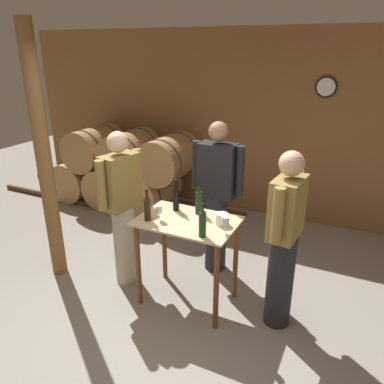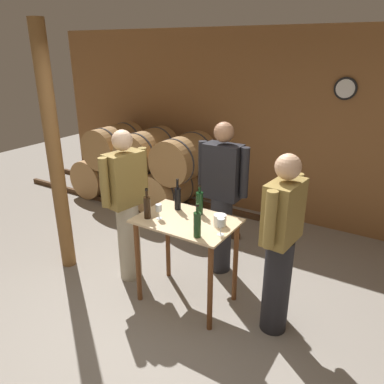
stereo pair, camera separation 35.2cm
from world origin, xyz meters
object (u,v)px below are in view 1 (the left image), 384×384
object	(u,v)px
wine_glass_near_center	(225,221)
wine_bottle_center	(199,202)
wine_bottle_left	(176,199)
wooden_post	(44,159)
person_visitor_with_scarf	(217,195)
ice_bucket	(222,219)
wine_bottle_right	(202,223)
person_host	(122,207)
person_visitor_bearded	(284,239)
wine_bottle_far_left	(147,209)
wine_glass_near_left	(159,210)

from	to	relation	value
wine_glass_near_center	wine_bottle_center	bearing A→B (deg)	143.98
wine_bottle_left	wine_glass_near_center	xyz separation A→B (m)	(0.62, -0.25, -0.01)
wooden_post	person_visitor_with_scarf	bearing A→B (deg)	28.57
wine_bottle_center	ice_bucket	bearing A→B (deg)	-23.00
wine_bottle_right	person_visitor_with_scarf	bearing A→B (deg)	104.71
ice_bucket	person_visitor_with_scarf	distance (m)	0.70
wine_bottle_right	person_host	bearing A→B (deg)	166.25
ice_bucket	person_host	size ratio (longest dim) A/B	0.07
wooden_post	person_visitor_bearded	xyz separation A→B (m)	(2.47, 0.25, -0.47)
wine_bottle_far_left	wine_glass_near_left	world-z (taller)	wine_bottle_far_left
wine_bottle_left	wine_bottle_center	xyz separation A→B (m)	(0.24, 0.02, -0.00)
wine_bottle_far_left	wine_bottle_left	distance (m)	0.35
wine_bottle_left	wine_glass_near_left	distance (m)	0.28
wine_bottle_far_left	person_host	distance (m)	0.48
ice_bucket	person_visitor_bearded	bearing A→B (deg)	1.37
wine_bottle_left	person_visitor_with_scarf	bearing A→B (deg)	66.64
wooden_post	wine_glass_near_left	world-z (taller)	wooden_post
wine_bottle_left	wine_bottle_right	world-z (taller)	wine_bottle_left
wooden_post	wine_bottle_left	size ratio (longest dim) A/B	8.35
wine_bottle_left	person_host	size ratio (longest dim) A/B	0.19
wine_bottle_center	person_visitor_with_scarf	distance (m)	0.51
ice_bucket	person_host	distance (m)	1.09
wine_bottle_center	wine_glass_near_left	bearing A→B (deg)	-132.56
wine_bottle_far_left	wine_bottle_center	world-z (taller)	same
wine_bottle_right	wine_glass_near_left	world-z (taller)	wine_bottle_right
wine_glass_near_center	person_host	distance (m)	1.19
wine_bottle_far_left	wine_glass_near_center	xyz separation A→B (m)	(0.75, 0.07, -0.00)
wooden_post	wine_glass_near_left	xyz separation A→B (m)	(1.33, 0.07, -0.34)
wine_bottle_far_left	ice_bucket	world-z (taller)	wine_bottle_far_left
wine_glass_near_center	person_host	xyz separation A→B (m)	(-1.17, 0.11, -0.13)
wine_glass_near_left	wine_glass_near_center	size ratio (longest dim) A/B	0.94
wine_bottle_left	wine_glass_near_left	world-z (taller)	wine_bottle_left
wine_bottle_center	person_visitor_bearded	world-z (taller)	person_visitor_bearded
wine_bottle_left	wine_glass_near_left	size ratio (longest dim) A/B	2.21
wine_bottle_left	wine_bottle_center	size ratio (longest dim) A/B	1.07
wooden_post	person_visitor_bearded	bearing A→B (deg)	5.83
person_visitor_bearded	ice_bucket	bearing A→B (deg)	-178.63
wine_bottle_far_left	ice_bucket	distance (m)	0.70
wooden_post	person_visitor_bearded	distance (m)	2.52
wine_glass_near_center	wine_glass_near_left	bearing A→B (deg)	-178.35
wine_bottle_far_left	ice_bucket	xyz separation A→B (m)	(0.66, 0.22, -0.06)
wine_bottle_far_left	wine_bottle_right	xyz separation A→B (m)	(0.60, -0.07, 0.00)
wine_bottle_left	wine_glass_near_left	xyz separation A→B (m)	(-0.03, -0.27, -0.02)
wine_glass_near_left	person_visitor_with_scarf	world-z (taller)	person_visitor_with_scarf
wine_bottle_far_left	person_visitor_bearded	world-z (taller)	person_visitor_bearded
wine_bottle_right	wooden_post	bearing A→B (deg)	178.32
wine_glass_near_center	wooden_post	bearing A→B (deg)	-177.53
wine_bottle_far_left	wooden_post	bearing A→B (deg)	-179.23
ice_bucket	person_host	bearing A→B (deg)	-177.77
wine_bottle_center	person_visitor_with_scarf	size ratio (longest dim) A/B	0.17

